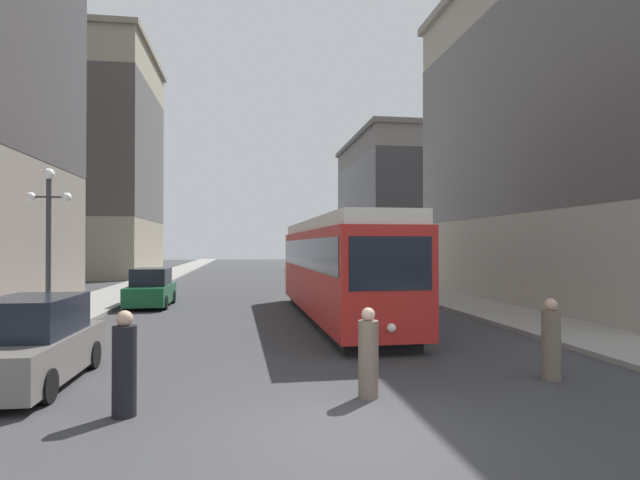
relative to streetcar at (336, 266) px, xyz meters
The scene contains 14 objects.
ground_plane 12.51m from the streetcar, 99.15° to the right, with size 200.00×200.00×0.00m, color #38383A.
sidewalk_left 29.97m from the streetcar, 111.47° to the left, with size 3.32×120.00×0.15m, color gray.
sidewalk_right 28.77m from the streetcar, 75.83° to the left, with size 3.32×120.00×0.15m, color gray.
streetcar is the anchor object (origin of this frame).
transit_bus 17.94m from the streetcar, 77.42° to the left, with size 2.91×11.46×3.45m.
parked_car_left_near 9.68m from the streetcar, 146.29° to the left, with size 1.89×4.22×1.82m.
parked_car_left_mid 11.67m from the streetcar, 133.48° to the right, with size 1.94×4.40×1.82m.
pedestrian_crossing_near 10.18m from the streetcar, 72.90° to the right, with size 0.39×0.39×1.76m.
pedestrian_crossing_far 10.47m from the streetcar, 96.85° to the right, with size 0.38×0.38×1.72m.
pedestrian_on_sidewalk 12.18m from the streetcar, 117.54° to the right, with size 0.40×0.40×1.80m.
lamp_post_left_near 10.23m from the streetcar, 167.63° to the right, with size 1.41×0.36×5.26m.
building_left_corner 37.84m from the streetcar, 120.79° to the left, with size 12.98×15.60×21.76m.
building_right_corner 18.03m from the streetcar, 13.52° to the left, with size 15.41×21.02×18.04m.
building_right_midblock 40.01m from the streetcar, 68.71° to the left, with size 11.99×20.30×15.11m.
Camera 1 is at (-1.61, -7.65, 2.90)m, focal length 28.65 mm.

